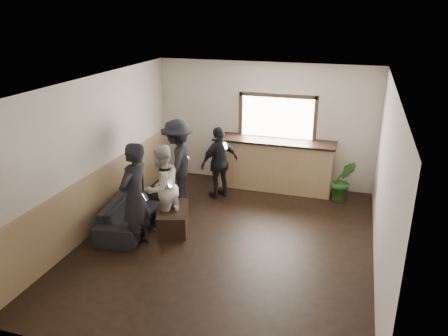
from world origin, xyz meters
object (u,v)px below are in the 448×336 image
(cup_b, at_px, (177,208))
(potted_plant, at_px, (343,181))
(person_a, at_px, (135,196))
(person_d, at_px, (220,163))
(coffee_table, at_px, (173,218))
(cup_a, at_px, (166,203))
(person_c, at_px, (178,163))
(bar_counter, at_px, (273,161))
(sofa, at_px, (131,213))
(person_b, at_px, (162,188))

(cup_b, distance_m, potted_plant, 3.64)
(cup_b, relative_size, person_a, 0.05)
(person_d, bearing_deg, potted_plant, 140.08)
(coffee_table, bearing_deg, potted_plant, 37.03)
(coffee_table, bearing_deg, cup_a, 156.55)
(person_c, distance_m, person_d, 0.92)
(potted_plant, distance_m, person_a, 4.45)
(cup_b, distance_m, person_d, 1.77)
(cup_a, height_order, cup_b, cup_a)
(bar_counter, xyz_separation_m, potted_plant, (1.55, -0.28, -0.18))
(coffee_table, height_order, person_d, person_d)
(sofa, distance_m, potted_plant, 4.42)
(person_a, distance_m, person_b, 0.75)
(coffee_table, relative_size, potted_plant, 1.01)
(sofa, relative_size, potted_plant, 2.03)
(coffee_table, relative_size, person_a, 0.50)
(sofa, bearing_deg, person_d, -40.91)
(sofa, xyz_separation_m, cup_a, (0.63, 0.20, 0.19))
(sofa, bearing_deg, coffee_table, -88.31)
(cup_a, xyz_separation_m, person_c, (-0.18, 1.04, 0.44))
(potted_plant, bearing_deg, person_d, -167.66)
(coffee_table, height_order, potted_plant, potted_plant)
(cup_a, relative_size, person_b, 0.08)
(cup_a, height_order, person_b, person_b)
(sofa, relative_size, person_a, 1.00)
(sofa, height_order, cup_a, sofa)
(person_a, bearing_deg, coffee_table, 163.07)
(cup_a, height_order, person_d, person_d)
(sofa, height_order, cup_b, sofa)
(bar_counter, height_order, cup_b, bar_counter)
(sofa, height_order, coffee_table, sofa)
(person_c, xyz_separation_m, person_d, (0.73, 0.55, -0.12))
(cup_a, height_order, person_c, person_c)
(sofa, distance_m, person_c, 1.46)
(bar_counter, relative_size, cup_a, 21.18)
(person_c, bearing_deg, potted_plant, 103.15)
(sofa, xyz_separation_m, cup_b, (0.90, 0.07, 0.18))
(person_a, relative_size, person_c, 1.04)
(cup_b, distance_m, person_c, 1.33)
(person_c, relative_size, person_d, 1.15)
(cup_b, height_order, person_a, person_a)
(person_c, bearing_deg, coffee_table, 12.02)
(bar_counter, height_order, person_c, bar_counter)
(bar_counter, bearing_deg, potted_plant, -10.06)
(cup_a, xyz_separation_m, person_b, (-0.03, -0.09, 0.35))
(sofa, bearing_deg, person_a, -151.14)
(person_b, xyz_separation_m, person_c, (-0.15, 1.12, 0.09))
(cup_a, distance_m, person_b, 0.36)
(sofa, bearing_deg, cup_a, -79.86)
(person_b, bearing_deg, bar_counter, 170.74)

